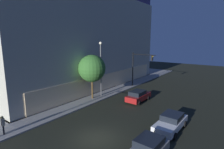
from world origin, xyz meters
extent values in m
plane|color=black|center=(0.00, 0.00, 0.00)|extent=(120.00, 120.00, 0.00)
cube|color=#4C4C51|center=(13.78, 22.87, 0.07)|extent=(34.41, 27.69, 0.15)
cube|color=#FEDBA4|center=(13.78, 9.42, 1.53)|extent=(30.61, 0.60, 2.76)
cube|color=#AEAC9B|center=(13.78, 22.87, 8.46)|extent=(34.01, 27.29, 16.62)
cylinder|color=black|center=(18.09, 6.78, 3.31)|extent=(0.18, 0.18, 6.32)
cylinder|color=black|center=(17.94, 4.51, 6.16)|extent=(0.42, 4.56, 0.12)
cube|color=black|center=(17.84, 2.91, 5.66)|extent=(0.34, 0.34, 0.90)
sphere|color=yellow|center=(17.82, 2.73, 5.94)|extent=(0.18, 0.18, 0.18)
cylinder|color=#5F5F5F|center=(9.77, 7.62, 4.12)|extent=(0.16, 0.16, 7.94)
sphere|color=#F9EFC6|center=(9.77, 7.62, 8.24)|extent=(0.44, 0.44, 0.44)
cylinder|color=#503A1E|center=(7.94, 7.76, 1.61)|extent=(0.26, 0.26, 2.92)
sphere|color=#32692A|center=(7.94, 7.76, 4.66)|extent=(3.97, 3.97, 3.97)
cylinder|color=black|center=(-4.69, 7.13, 0.58)|extent=(0.14, 0.14, 0.86)
cylinder|color=black|center=(-4.64, 7.30, 0.58)|extent=(0.14, 0.14, 0.86)
cylinder|color=#A59984|center=(-4.66, 7.21, 1.34)|extent=(0.36, 0.36, 0.66)
sphere|color=#958A53|center=(-4.66, 7.21, 1.79)|extent=(0.24, 0.24, 0.24)
cube|color=black|center=(0.20, -4.93, 1.34)|extent=(2.10, 1.73, 0.62)
cylinder|color=black|center=(1.18, -4.04, 0.31)|extent=(0.64, 0.26, 0.63)
cube|color=silver|center=(5.51, -4.75, 0.65)|extent=(4.82, 2.04, 0.66)
cube|color=black|center=(5.86, -4.76, 1.27)|extent=(2.24, 1.77, 0.57)
cube|color=#F9F4CC|center=(3.16, -5.25, 0.65)|extent=(0.13, 0.20, 0.12)
cube|color=#F9F4CC|center=(3.20, -4.11, 0.65)|extent=(0.13, 0.20, 0.12)
cylinder|color=black|center=(4.00, -5.65, 0.32)|extent=(0.64, 0.26, 0.64)
cylinder|color=black|center=(4.06, -3.76, 0.32)|extent=(0.64, 0.26, 0.64)
cylinder|color=black|center=(6.95, -5.74, 0.32)|extent=(0.64, 0.26, 0.64)
cylinder|color=black|center=(7.01, -3.86, 0.32)|extent=(0.64, 0.26, 0.64)
cube|color=maroon|center=(11.20, 1.80, 0.67)|extent=(4.48, 1.87, 0.74)
cube|color=black|center=(10.86, 1.80, 1.33)|extent=(2.42, 1.67, 0.58)
cube|color=#F9F4CC|center=(13.38, 2.33, 0.67)|extent=(0.12, 0.20, 0.12)
cube|color=#F9F4CC|center=(13.38, 1.23, 0.67)|extent=(0.12, 0.20, 0.12)
cylinder|color=black|center=(12.59, 2.71, 0.30)|extent=(0.60, 0.24, 0.60)
cylinder|color=black|center=(12.58, 0.87, 0.30)|extent=(0.60, 0.24, 0.60)
cylinder|color=black|center=(9.82, 2.73, 0.30)|extent=(0.60, 0.24, 0.60)
cylinder|color=black|center=(9.80, 0.89, 0.30)|extent=(0.60, 0.24, 0.60)
camera|label=1|loc=(-10.96, -9.81, 8.62)|focal=28.72mm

